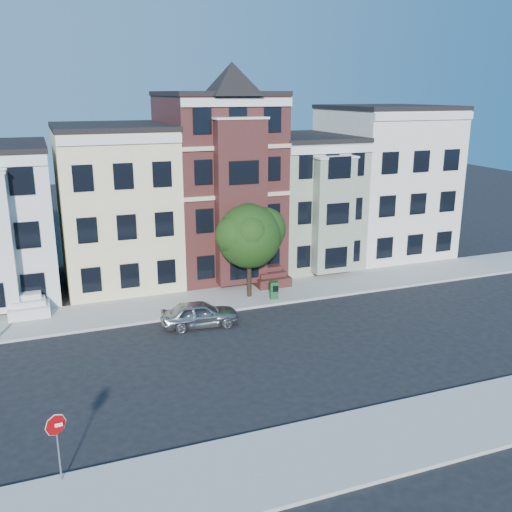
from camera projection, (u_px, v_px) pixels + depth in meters
name	position (u px, v px, depth m)	size (l,w,h in m)	color
ground	(306.00, 349.00, 28.20)	(120.00, 120.00, 0.00)	black
far_sidewalk	(250.00, 296.00, 35.36)	(60.00, 4.00, 0.15)	#9E9B93
near_sidewalk	(400.00, 435.00, 20.99)	(60.00, 4.00, 0.15)	#9E9B93
house_yellow	(116.00, 207.00, 37.43)	(7.00, 9.00, 10.00)	beige
house_brown	(217.00, 185.00, 39.56)	(7.00, 9.00, 12.00)	#421D1A
house_green	(301.00, 201.00, 42.20)	(6.00, 9.00, 9.00)	gray
house_cream	(383.00, 182.00, 44.33)	(8.00, 9.00, 11.00)	silver
street_tree	(249.00, 240.00, 34.11)	(6.08, 6.08, 7.07)	#244615
parked_car	(200.00, 314.00, 30.74)	(1.68, 4.17, 1.42)	#929499
newspaper_box	(274.00, 290.00, 34.51)	(0.49, 0.43, 1.08)	#165020
stop_sign	(58.00, 443.00, 18.08)	(0.74, 0.10, 2.68)	#A70407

